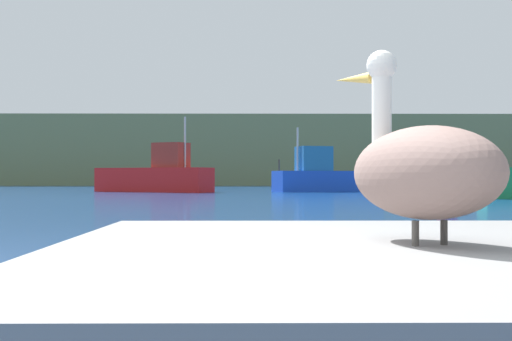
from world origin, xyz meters
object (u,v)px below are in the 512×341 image
at_px(fishing_boat_blue, 325,176).
at_px(mooring_buoy, 448,203).
at_px(fishing_boat_red, 156,176).
at_px(pelican, 421,168).

relative_size(fishing_boat_blue, mooring_buoy, 12.68).
relative_size(fishing_boat_red, mooring_buoy, 13.53).
height_order(fishing_boat_blue, mooring_buoy, fishing_boat_blue).
relative_size(fishing_boat_blue, fishing_boat_red, 0.94).
height_order(fishing_boat_red, mooring_buoy, fishing_boat_red).
bearing_deg(mooring_buoy, fishing_boat_red, 113.87).
xyz_separation_m(pelican, fishing_boat_blue, (3.98, 39.87, -0.08)).
bearing_deg(mooring_buoy, fishing_boat_blue, 90.80).
distance_m(pelican, fishing_boat_red, 39.30).
bearing_deg(pelican, fishing_boat_blue, -26.70).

